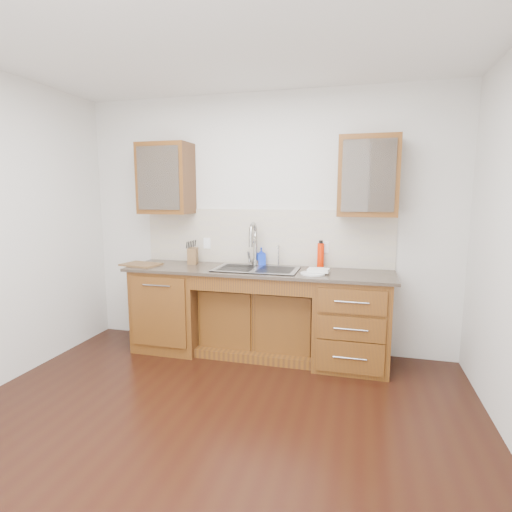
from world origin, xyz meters
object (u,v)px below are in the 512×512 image
(plate, at_px, (313,274))
(knife_block, at_px, (193,256))
(water_bottle, at_px, (321,256))
(soap_bottle, at_px, (261,256))
(cutting_board, at_px, (141,264))

(plate, bearing_deg, knife_block, 168.96)
(water_bottle, height_order, knife_block, water_bottle)
(soap_bottle, xyz_separation_m, plate, (0.59, -0.36, -0.09))
(knife_block, height_order, cutting_board, knife_block)
(knife_block, bearing_deg, cutting_board, -167.07)
(plate, distance_m, cutting_board, 1.83)
(knife_block, relative_size, cutting_board, 0.44)
(water_bottle, xyz_separation_m, plate, (-0.04, -0.36, -0.12))
(soap_bottle, relative_size, cutting_board, 0.49)
(soap_bottle, height_order, cutting_board, soap_bottle)
(water_bottle, distance_m, cutting_board, 1.90)
(soap_bottle, distance_m, water_bottle, 0.63)
(water_bottle, bearing_deg, knife_block, -176.04)
(soap_bottle, relative_size, knife_block, 1.11)
(plate, height_order, cutting_board, cutting_board)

